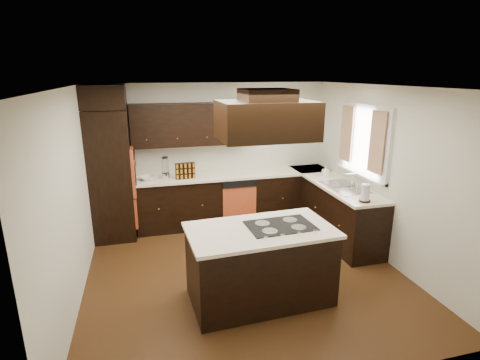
# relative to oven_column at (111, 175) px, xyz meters

# --- Properties ---
(floor) EXTENTS (4.20, 4.20, 0.02)m
(floor) POSITION_rel_oven_column_xyz_m (1.78, -1.71, -1.07)
(floor) COLOR #573416
(floor) RESTS_ON ground
(ceiling) EXTENTS (4.20, 4.20, 0.02)m
(ceiling) POSITION_rel_oven_column_xyz_m (1.78, -1.71, 1.45)
(ceiling) COLOR silver
(ceiling) RESTS_ON ground
(wall_back) EXTENTS (4.20, 0.02, 2.50)m
(wall_back) POSITION_rel_oven_column_xyz_m (1.78, 0.40, 0.19)
(wall_back) COLOR beige
(wall_back) RESTS_ON ground
(wall_front) EXTENTS (4.20, 0.02, 2.50)m
(wall_front) POSITION_rel_oven_column_xyz_m (1.78, -3.81, 0.19)
(wall_front) COLOR beige
(wall_front) RESTS_ON ground
(wall_left) EXTENTS (0.02, 4.20, 2.50)m
(wall_left) POSITION_rel_oven_column_xyz_m (-0.33, -1.71, 0.19)
(wall_left) COLOR beige
(wall_left) RESTS_ON ground
(wall_right) EXTENTS (0.02, 4.20, 2.50)m
(wall_right) POSITION_rel_oven_column_xyz_m (3.88, -1.71, 0.19)
(wall_right) COLOR beige
(wall_right) RESTS_ON ground
(oven_column) EXTENTS (0.65, 0.75, 2.12)m
(oven_column) POSITION_rel_oven_column_xyz_m (0.00, 0.00, 0.00)
(oven_column) COLOR black
(oven_column) RESTS_ON floor
(wall_oven_face) EXTENTS (0.05, 0.62, 0.78)m
(wall_oven_face) POSITION_rel_oven_column_xyz_m (0.35, 0.00, 0.06)
(wall_oven_face) COLOR #DA572D
(wall_oven_face) RESTS_ON oven_column
(base_cabinets_back) EXTENTS (2.93, 0.60, 0.88)m
(base_cabinets_back) POSITION_rel_oven_column_xyz_m (1.81, 0.09, -0.62)
(base_cabinets_back) COLOR black
(base_cabinets_back) RESTS_ON floor
(base_cabinets_right) EXTENTS (0.60, 2.40, 0.88)m
(base_cabinets_right) POSITION_rel_oven_column_xyz_m (3.58, -0.80, -0.62)
(base_cabinets_right) COLOR black
(base_cabinets_right) RESTS_ON floor
(countertop_back) EXTENTS (2.93, 0.63, 0.04)m
(countertop_back) POSITION_rel_oven_column_xyz_m (1.81, 0.08, -0.16)
(countertop_back) COLOR white
(countertop_back) RESTS_ON base_cabinets_back
(countertop_right) EXTENTS (0.63, 2.40, 0.04)m
(countertop_right) POSITION_rel_oven_column_xyz_m (3.56, -0.80, -0.16)
(countertop_right) COLOR white
(countertop_right) RESTS_ON base_cabinets_right
(upper_cabinets) EXTENTS (2.00, 0.34, 0.72)m
(upper_cabinets) POSITION_rel_oven_column_xyz_m (1.34, 0.23, 0.75)
(upper_cabinets) COLOR black
(upper_cabinets) RESTS_ON wall_back
(dishwasher_front) EXTENTS (0.60, 0.05, 0.72)m
(dishwasher_front) POSITION_rel_oven_column_xyz_m (2.10, -0.20, -0.66)
(dishwasher_front) COLOR #DA572D
(dishwasher_front) RESTS_ON floor
(window_frame) EXTENTS (0.06, 1.32, 1.12)m
(window_frame) POSITION_rel_oven_column_xyz_m (3.85, -1.16, 0.59)
(window_frame) COLOR silver
(window_frame) RESTS_ON wall_right
(window_pane) EXTENTS (0.00, 1.20, 1.00)m
(window_pane) POSITION_rel_oven_column_xyz_m (3.87, -1.16, 0.59)
(window_pane) COLOR white
(window_pane) RESTS_ON wall_right
(curtain_left) EXTENTS (0.02, 0.34, 0.90)m
(curtain_left) POSITION_rel_oven_column_xyz_m (3.79, -1.57, 0.64)
(curtain_left) COLOR beige
(curtain_left) RESTS_ON wall_right
(curtain_right) EXTENTS (0.02, 0.34, 0.90)m
(curtain_right) POSITION_rel_oven_column_xyz_m (3.79, -0.74, 0.64)
(curtain_right) COLOR beige
(curtain_right) RESTS_ON wall_right
(sink_rim) EXTENTS (0.52, 0.84, 0.01)m
(sink_rim) POSITION_rel_oven_column_xyz_m (3.58, -1.16, -0.14)
(sink_rim) COLOR silver
(sink_rim) RESTS_ON countertop_right
(island) EXTENTS (1.68, 0.97, 0.88)m
(island) POSITION_rel_oven_column_xyz_m (1.79, -2.37, -0.62)
(island) COLOR black
(island) RESTS_ON floor
(island_top) EXTENTS (1.74, 1.04, 0.04)m
(island_top) POSITION_rel_oven_column_xyz_m (1.79, -2.37, -0.16)
(island_top) COLOR white
(island_top) RESTS_ON island
(cooktop) EXTENTS (0.80, 0.55, 0.01)m
(cooktop) POSITION_rel_oven_column_xyz_m (2.04, -2.36, -0.13)
(cooktop) COLOR black
(cooktop) RESTS_ON island_top
(range_hood) EXTENTS (1.05, 0.72, 0.42)m
(range_hood) POSITION_rel_oven_column_xyz_m (1.88, -2.25, 1.10)
(range_hood) COLOR black
(range_hood) RESTS_ON ceiling
(hood_duct) EXTENTS (0.55, 0.50, 0.13)m
(hood_duct) POSITION_rel_oven_column_xyz_m (1.88, -2.25, 1.38)
(hood_duct) COLOR black
(hood_duct) RESTS_ON ceiling
(blender_base) EXTENTS (0.15, 0.15, 0.10)m
(blender_base) POSITION_rel_oven_column_xyz_m (0.87, 0.06, -0.09)
(blender_base) COLOR silver
(blender_base) RESTS_ON countertop_back
(blender_pitcher) EXTENTS (0.13, 0.13, 0.26)m
(blender_pitcher) POSITION_rel_oven_column_xyz_m (0.87, 0.06, 0.09)
(blender_pitcher) COLOR silver
(blender_pitcher) RESTS_ON blender_base
(spice_rack) EXTENTS (0.34, 0.12, 0.27)m
(spice_rack) POSITION_rel_oven_column_xyz_m (1.20, -0.01, -0.00)
(spice_rack) COLOR black
(spice_rack) RESTS_ON countertop_back
(mixing_bowl) EXTENTS (0.33, 0.33, 0.06)m
(mixing_bowl) POSITION_rel_oven_column_xyz_m (0.56, 0.08, -0.11)
(mixing_bowl) COLOR silver
(mixing_bowl) RESTS_ON countertop_back
(soap_bottle) EXTENTS (0.11, 0.11, 0.20)m
(soap_bottle) POSITION_rel_oven_column_xyz_m (3.56, -0.53, -0.04)
(soap_bottle) COLOR silver
(soap_bottle) RESTS_ON countertop_right
(paper_towel) EXTENTS (0.13, 0.13, 0.26)m
(paper_towel) POSITION_rel_oven_column_xyz_m (3.49, -1.84, -0.01)
(paper_towel) COLOR silver
(paper_towel) RESTS_ON countertop_right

